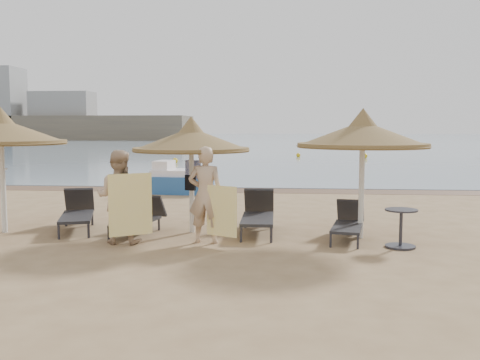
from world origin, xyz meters
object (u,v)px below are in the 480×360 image
Objects in this scene: palapa_left at (1,132)px; palapa_right at (363,135)px; lounger_near_right at (258,214)px; lounger_far_left at (77,212)px; person_right at (206,187)px; lounger_far_right at (348,222)px; side_table at (401,230)px; palapa_center at (191,140)px; person_left at (118,189)px; pedal_boat at (175,181)px; lounger_near_left at (141,217)px.

palapa_left is 7.74m from palapa_right.
lounger_far_left is at bearing 179.51° from lounger_near_right.
lounger_far_left is at bearing -15.95° from person_right.
lounger_far_right is at bearing 0.35° from palapa_left.
palapa_left is 2.38m from lounger_far_left.
lounger_near_right reaches higher than side_table.
palapa_center is 1.44× the size of lounger_far_right.
person_left is at bearing -169.04° from palapa_right.
person_left is 8.16m from pedal_boat.
palapa_right is at bearing -168.86° from person_left.
side_table is (0.92, -0.74, 0.01)m from lounger_far_right.
palapa_right is at bearing 30.91° from lounger_far_right.
pedal_boat is at bearing -85.49° from person_left.
person_left is 1.74m from person_right.
palapa_left reaches higher than lounger_near_right.
palapa_left is 1.09× the size of palapa_center.
side_table is at bearing -4.76° from palapa_left.
palapa_right is 5.06m from lounger_near_left.
palapa_left is 1.29× the size of person_left.
palapa_left is at bearing 175.24° from side_table.
lounger_far_left is 2.04m from person_left.
person_left reaches higher than lounger_far_right.
lounger_near_left is 0.84× the size of person_left.
lounger_near_right is 1.14× the size of lounger_far_right.
person_left is at bearing -178.94° from side_table.
person_right reaches higher than side_table.
lounger_far_right is 0.79× the size of person_right.
lounger_near_left is at bearing 179.08° from palapa_right.
palapa_left is 7.70m from lounger_far_right.
lounger_far_left is (-6.28, 0.37, -1.76)m from palapa_right.
palapa_center is at bearing -175.22° from lounger_far_right.
pedal_boat is at bearing 114.86° from lounger_near_right.
side_table is at bearing -47.17° from pedal_boat.
palapa_left reaches higher than palapa_center.
palapa_left is 1.56× the size of lounger_far_right.
lounger_far_right is 8.95m from pedal_boat.
palapa_right is 1.21× the size of person_right.
pedal_boat is (-0.61, 8.11, -0.67)m from person_left.
palapa_right is 9.20m from pedal_boat.
palapa_right is 1.52× the size of lounger_far_right.
palapa_left is 4.75m from person_right.
lounger_far_right is at bearing -48.93° from pedal_boat.
palapa_center is at bearing 5.37° from palapa_left.
lounger_near_right is at bearing 175.13° from lounger_far_right.
palapa_right is 6.53m from lounger_far_left.
side_table is 0.35× the size of person_left.
lounger_near_left is 2.58m from lounger_near_right.
pedal_boat is (-6.15, 8.01, 0.07)m from side_table.
person_left is (-2.70, -1.38, 0.68)m from lounger_near_right.
lounger_far_left is at bearing 170.09° from side_table.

